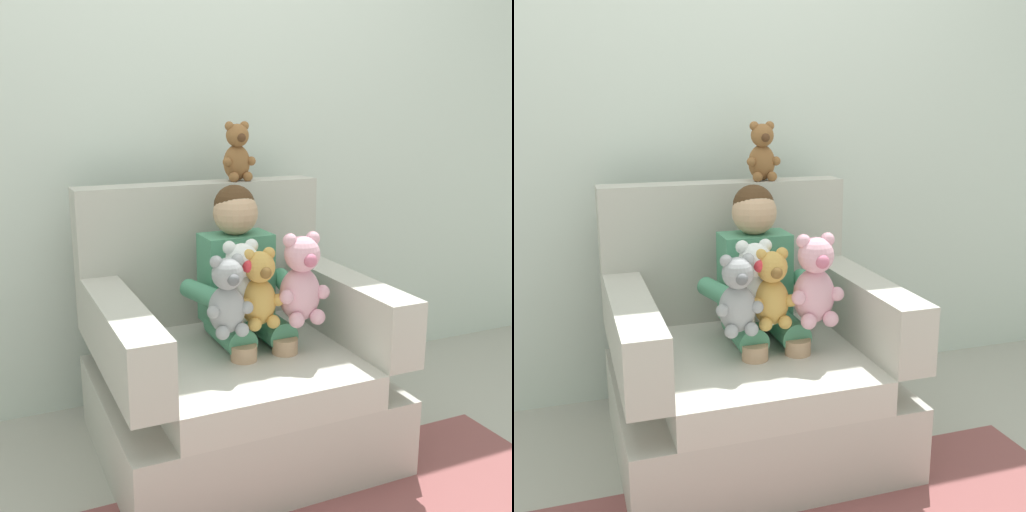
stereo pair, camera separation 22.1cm
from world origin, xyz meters
The scene contains 9 objects.
ground_plane centered at (0.00, 0.00, 0.00)m, with size 8.00×8.00×0.00m, color #ADA89E.
back_wall centered at (0.00, 0.64, 1.30)m, with size 6.00×0.10×2.60m, color silver.
armchair centered at (0.00, 0.05, 0.31)m, with size 1.00×0.89×0.98m.
seated_child centered at (0.06, 0.07, 0.62)m, with size 0.45×0.39×0.82m.
plush_pink centered at (0.20, -0.12, 0.67)m, with size 0.20×0.16×0.33m.
plush_grey centered at (-0.08, -0.13, 0.65)m, with size 0.17×0.13×0.28m.
plush_white centered at (0.00, -0.06, 0.66)m, with size 0.18×0.15×0.31m.
plush_honey centered at (0.05, -0.10, 0.65)m, with size 0.17×0.14×0.28m.
plush_brown_on_backrest centered at (0.16, 0.37, 1.09)m, with size 0.14×0.12×0.24m.
Camera 2 is at (-0.62, -2.09, 1.28)m, focal length 44.15 mm.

